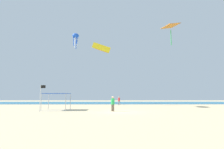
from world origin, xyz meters
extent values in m
cube|color=beige|center=(0.00, 0.00, -0.05)|extent=(110.00, 110.00, 0.10)
cube|color=#1E6B93|center=(0.00, 28.54, 0.01)|extent=(110.00, 18.78, 0.03)
cylinder|color=#B2B2B7|center=(-9.79, 1.40, 1.08)|extent=(0.07, 0.07, 2.15)
cylinder|color=#B2B2B7|center=(-6.71, 1.40, 1.08)|extent=(0.07, 0.07, 2.15)
cylinder|color=#B2B2B7|center=(-9.79, 4.19, 1.08)|extent=(0.07, 0.07, 2.15)
cylinder|color=#B2B2B7|center=(-6.71, 4.19, 1.08)|extent=(0.07, 0.07, 2.15)
cube|color=blue|center=(-8.25, 2.80, 2.18)|extent=(3.15, 2.86, 0.06)
cylinder|color=slate|center=(0.62, 16.44, 0.40)|extent=(0.15, 0.15, 0.79)
cylinder|color=slate|center=(0.92, 16.37, 0.40)|extent=(0.15, 0.15, 0.79)
cylinder|color=red|center=(0.77, 16.41, 1.14)|extent=(0.41, 0.41, 0.69)
sphere|color=tan|center=(0.77, 16.41, 1.61)|extent=(0.26, 0.26, 0.26)
cylinder|color=brown|center=(-0.86, 0.85, 0.42)|extent=(0.16, 0.16, 0.83)
cylinder|color=brown|center=(-0.69, 0.58, 0.42)|extent=(0.16, 0.16, 0.83)
cylinder|color=green|center=(-0.77, 0.71, 1.19)|extent=(0.43, 0.43, 0.72)
sphere|color=tan|center=(-0.77, 0.71, 1.69)|extent=(0.27, 0.27, 0.27)
cylinder|color=silver|center=(-9.37, -0.11, 1.57)|extent=(0.06, 0.06, 3.14)
cube|color=black|center=(-9.06, -0.11, 2.97)|extent=(0.55, 0.02, 0.35)
cube|color=orange|center=(11.08, 13.28, 15.88)|extent=(3.75, 3.78, 0.72)
cylinder|color=green|center=(11.08, 13.28, 13.45)|extent=(0.18, 0.18, 3.13)
cube|color=yellow|center=(-2.95, 15.54, 11.96)|extent=(3.99, 0.62, 2.40)
cube|color=orange|center=(-2.95, 15.54, 11.43)|extent=(3.07, 0.37, 1.33)
ellipsoid|color=blue|center=(-9.94, 23.66, 17.26)|extent=(2.30, 2.30, 1.20)
cylinder|color=blue|center=(-9.52, 23.38, 15.97)|extent=(0.34, 0.29, 1.86)
cylinder|color=white|center=(-9.48, 23.89, 15.70)|extent=(0.40, 0.29, 2.41)
cylinder|color=blue|center=(-9.91, 24.17, 15.42)|extent=(0.20, 0.48, 2.95)
cylinder|color=white|center=(-10.36, 23.94, 15.97)|extent=(0.34, 0.29, 1.86)
cylinder|color=blue|center=(-10.39, 23.44, 15.70)|extent=(0.40, 0.29, 2.41)
cylinder|color=white|center=(-9.97, 23.16, 15.42)|extent=(0.20, 0.48, 2.95)
camera|label=1|loc=(-1.14, -21.96, 1.87)|focal=29.35mm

